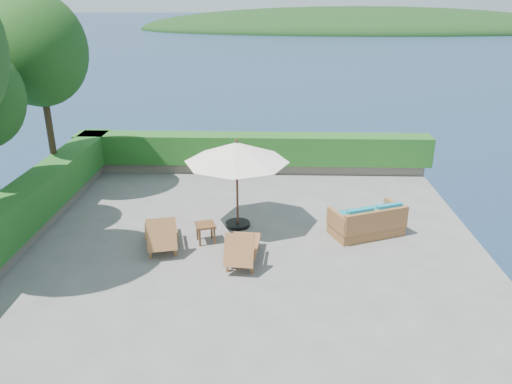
{
  "coord_description": "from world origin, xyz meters",
  "views": [
    {
      "loc": [
        0.71,
        -11.24,
        5.83
      ],
      "look_at": [
        0.3,
        0.8,
        1.1
      ],
      "focal_mm": 35.0,
      "sensor_mm": 36.0,
      "label": 1
    }
  ],
  "objects_px": {
    "patio_umbrella": "(237,153)",
    "wicker_loveseat": "(368,223)",
    "side_table": "(206,227)",
    "lounge_left": "(161,233)",
    "lounge_right": "(242,247)"
  },
  "relations": [
    {
      "from": "patio_umbrella",
      "to": "wicker_loveseat",
      "type": "bearing_deg",
      "value": -7.15
    },
    {
      "from": "patio_umbrella",
      "to": "side_table",
      "type": "distance_m",
      "value": 2.06
    },
    {
      "from": "patio_umbrella",
      "to": "side_table",
      "type": "relative_size",
      "value": 4.62
    },
    {
      "from": "lounge_left",
      "to": "wicker_loveseat",
      "type": "relative_size",
      "value": 0.88
    },
    {
      "from": "side_table",
      "to": "patio_umbrella",
      "type": "bearing_deg",
      "value": 52.71
    },
    {
      "from": "side_table",
      "to": "wicker_loveseat",
      "type": "xyz_separation_m",
      "value": [
        4.16,
        0.55,
        -0.06
      ]
    },
    {
      "from": "lounge_left",
      "to": "lounge_right",
      "type": "xyz_separation_m",
      "value": [
        2.04,
        -0.67,
        -0.02
      ]
    },
    {
      "from": "lounge_left",
      "to": "patio_umbrella",
      "type": "bearing_deg",
      "value": 22.16
    },
    {
      "from": "lounge_right",
      "to": "side_table",
      "type": "bearing_deg",
      "value": 138.74
    },
    {
      "from": "lounge_right",
      "to": "patio_umbrella",
      "type": "bearing_deg",
      "value": 101.57
    },
    {
      "from": "patio_umbrella",
      "to": "wicker_loveseat",
      "type": "distance_m",
      "value": 3.85
    },
    {
      "from": "wicker_loveseat",
      "to": "lounge_left",
      "type": "bearing_deg",
      "value": 167.35
    },
    {
      "from": "lounge_left",
      "to": "side_table",
      "type": "bearing_deg",
      "value": 3.93
    },
    {
      "from": "lounge_right",
      "to": "lounge_left",
      "type": "bearing_deg",
      "value": 166.3
    },
    {
      "from": "side_table",
      "to": "wicker_loveseat",
      "type": "distance_m",
      "value": 4.2
    }
  ]
}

